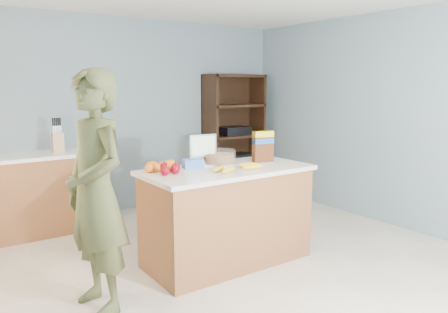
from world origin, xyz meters
TOP-DOWN VIEW (x-y plane):
  - floor at (0.00, 0.00)m, footprint 4.50×5.00m
  - walls at (0.00, 0.00)m, footprint 4.52×5.02m
  - counter_peninsula at (0.00, 0.30)m, footprint 1.56×0.76m
  - back_cabinet at (-1.20, 2.20)m, footprint 1.24×0.62m
  - shelving_unit at (1.55, 2.35)m, footprint 0.90×0.40m
  - person at (-1.28, 0.14)m, footprint 0.51×0.70m
  - knife_block at (-1.01, 2.16)m, footprint 0.12×0.10m
  - envelopes at (-0.02, 0.42)m, footprint 0.34×0.20m
  - bananas at (0.02, 0.16)m, footprint 0.54×0.23m
  - apples at (-0.54, 0.39)m, footprint 0.23×0.23m
  - oranges at (-0.56, 0.54)m, footprint 0.34×0.24m
  - blue_carton at (-0.25, 0.49)m, footprint 0.21×0.16m
  - salad_bowl at (0.09, 0.55)m, footprint 0.30×0.30m
  - tv at (-0.05, 0.63)m, footprint 0.28×0.12m
  - cereal_box at (0.48, 0.36)m, footprint 0.22×0.11m

SIDE VIEW (x-z plane):
  - floor at x=0.00m, z-range -0.01..0.01m
  - counter_peninsula at x=0.00m, z-range -0.03..0.87m
  - back_cabinet at x=-1.20m, z-range 0.00..0.90m
  - shelving_unit at x=1.55m, z-range -0.04..1.76m
  - person at x=-1.28m, z-range 0.00..1.77m
  - envelopes at x=-0.02m, z-range 0.90..0.90m
  - bananas at x=0.02m, z-range 0.90..0.95m
  - blue_carton at x=-0.25m, z-range 0.90..0.98m
  - oranges at x=-0.56m, z-range 0.90..0.98m
  - apples at x=-0.54m, z-range 0.90..0.98m
  - salad_bowl at x=0.09m, z-range 0.89..1.02m
  - knife_block at x=-1.01m, z-range 0.86..1.17m
  - tv at x=-0.05m, z-range 0.92..1.20m
  - cereal_box at x=0.48m, z-range 0.93..1.23m
  - walls at x=0.00m, z-range 0.40..2.91m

